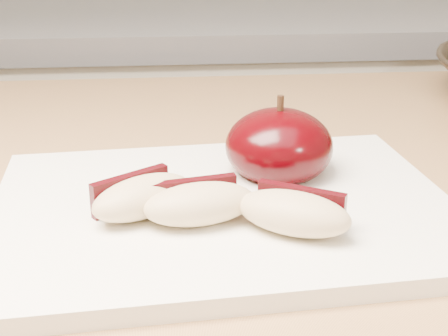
{
  "coord_description": "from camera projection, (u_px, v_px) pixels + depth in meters",
  "views": [
    {
      "loc": [
        0.04,
        0.02,
        1.1
      ],
      "look_at": [
        0.08,
        0.41,
        0.94
      ],
      "focal_mm": 50.0,
      "sensor_mm": 36.0,
      "label": 1
    }
  ],
  "objects": [
    {
      "name": "apple_wedge_c",
      "position": [
        294.0,
        212.0,
        0.39
      ],
      "size": [
        0.08,
        0.07,
        0.03
      ],
      "rotation": [
        0.0,
        0.0,
        -0.52
      ],
      "color": "tan",
      "rests_on": "cutting_board"
    },
    {
      "name": "apple_half",
      "position": [
        279.0,
        146.0,
        0.48
      ],
      "size": [
        0.08,
        0.08,
        0.07
      ],
      "rotation": [
        0.0,
        0.0,
        0.02
      ],
      "color": "black",
      "rests_on": "cutting_board"
    },
    {
      "name": "back_cabinet",
      "position": [
        154.0,
        232.0,
        1.32
      ],
      "size": [
        2.4,
        0.62,
        0.94
      ],
      "color": "silver",
      "rests_on": "ground"
    },
    {
      "name": "apple_wedge_a",
      "position": [
        141.0,
        196.0,
        0.41
      ],
      "size": [
        0.08,
        0.07,
        0.03
      ],
      "rotation": [
        0.0,
        0.0,
        0.6
      ],
      "color": "tan",
      "rests_on": "cutting_board"
    },
    {
      "name": "cutting_board",
      "position": [
        224.0,
        209.0,
        0.44
      ],
      "size": [
        0.33,
        0.26,
        0.01
      ],
      "primitive_type": "cube",
      "rotation": [
        0.0,
        0.0,
        0.07
      ],
      "color": "white",
      "rests_on": "island_counter"
    },
    {
      "name": "apple_wedge_b",
      "position": [
        199.0,
        203.0,
        0.4
      ],
      "size": [
        0.08,
        0.05,
        0.03
      ],
      "rotation": [
        0.0,
        0.0,
        0.2
      ],
      "color": "tan",
      "rests_on": "cutting_board"
    }
  ]
}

